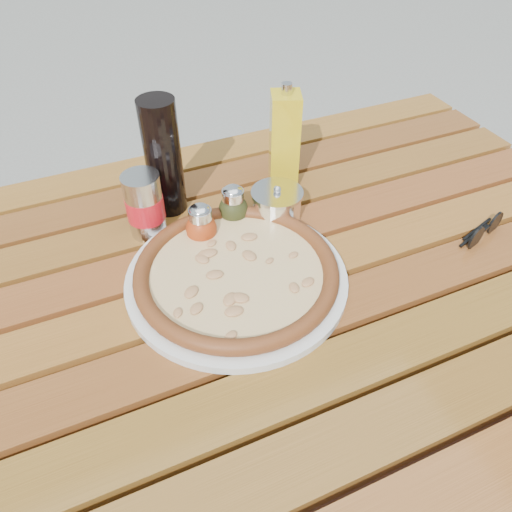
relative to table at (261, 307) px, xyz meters
name	(u,v)px	position (x,y,z in m)	size (l,w,h in m)	color
ground	(259,474)	(0.00, 0.00, -0.67)	(60.00, 60.00, 0.00)	slate
table	(261,307)	(0.00, 0.00, 0.00)	(1.40, 0.90, 0.75)	#3A220D
plate	(237,278)	(-0.04, 0.01, 0.08)	(0.36, 0.36, 0.01)	silver
pizza	(236,272)	(-0.04, 0.01, 0.10)	(0.44, 0.44, 0.03)	#F8E7B1
pepper_shaker	(201,225)	(-0.06, 0.12, 0.11)	(0.06, 0.06, 0.08)	#BE4115
oregano_shaker	(233,206)	(0.01, 0.15, 0.11)	(0.07, 0.07, 0.08)	#343917
dark_bottle	(163,158)	(-0.08, 0.24, 0.19)	(0.07, 0.07, 0.22)	black
soda_can	(145,206)	(-0.14, 0.19, 0.13)	(0.09, 0.09, 0.12)	#BCBCC0
olive_oil_cruet	(284,140)	(0.15, 0.23, 0.17)	(0.07, 0.07, 0.21)	gold
parmesan_tin	(277,204)	(0.09, 0.13, 0.11)	(0.10, 0.10, 0.07)	white
sunglasses	(484,231)	(0.41, -0.07, 0.09)	(0.11, 0.05, 0.04)	black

